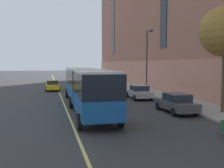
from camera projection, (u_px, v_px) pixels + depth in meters
ground_plane at (105, 115)px, 19.95m from camera, size 260.00×260.00×0.00m
sidewalk at (190, 104)px, 24.99m from camera, size 4.34×160.00×0.15m
city_bus at (85, 85)px, 23.09m from camera, size 3.11×18.29×3.45m
parked_car_darkgray_0 at (176, 103)px, 20.87m from camera, size 2.05×4.69×1.56m
parked_car_silver_1 at (139, 92)px, 28.93m from camera, size 2.07×4.45×1.56m
parked_car_white_2 at (116, 85)px, 38.17m from camera, size 2.10×4.84×1.56m
parked_car_black_4 at (99, 80)px, 51.21m from camera, size 2.09×4.79×1.56m
taxi_cab at (53, 85)px, 37.60m from camera, size 1.98×4.26×1.56m
street_lamp at (147, 56)px, 31.07m from camera, size 0.36×1.48×7.65m
lane_centerline at (66, 110)px, 22.22m from camera, size 0.16×140.00×0.01m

